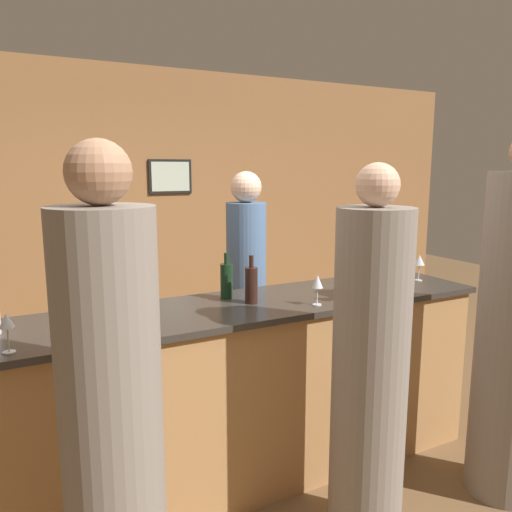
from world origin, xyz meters
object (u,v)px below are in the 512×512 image
Objects in this scene: guest_0 at (370,373)px; wine_bottle_0 at (251,284)px; guest_1 at (112,426)px; wine_bottle_1 at (227,280)px; bartender at (246,301)px.

guest_0 is 6.72× the size of wine_bottle_0.
guest_1 is 7.09× the size of wine_bottle_1.
guest_0 reaches higher than wine_bottle_1.
guest_0 reaches higher than bartender.
wine_bottle_1 is at bearing 54.38° from bartender.
wine_bottle_1 is (-0.08, 0.16, -0.00)m from wine_bottle_0.
wine_bottle_0 is 1.01× the size of wine_bottle_1.
wine_bottle_0 is at bearing 37.35° from guest_1.
guest_1 is (-1.22, -0.01, 0.04)m from guest_0.
wine_bottle_1 is at bearing 45.50° from guest_1.
wine_bottle_1 is at bearing 116.65° from wine_bottle_0.
bartender is 0.77m from wine_bottle_1.
guest_1 reaches higher than guest_0.
bartender is 1.43m from guest_0.
bartender is 0.94× the size of guest_1.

